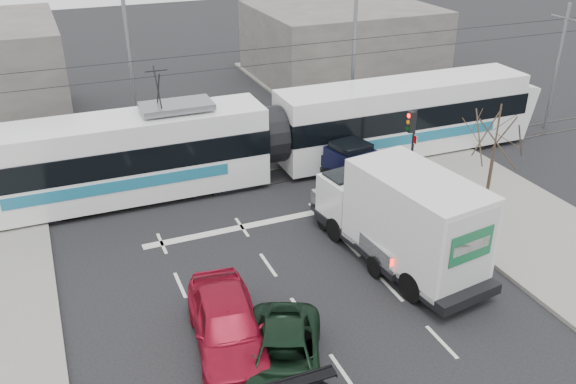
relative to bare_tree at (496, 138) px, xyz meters
name	(u,v)px	position (x,y,z in m)	size (l,w,h in m)	color
ground	(347,300)	(-7.60, -2.50, -3.79)	(120.00, 120.00, 0.00)	black
sidewalk_right	(553,244)	(1.40, -2.50, -3.72)	(6.00, 60.00, 0.15)	gray
rails	(249,181)	(-7.60, 7.50, -3.78)	(60.00, 1.60, 0.03)	#33302D
building_right	(342,42)	(4.40, 21.50, -1.29)	(12.00, 10.00, 5.00)	slate
bare_tree	(496,138)	(0.00, 0.00, 0.00)	(2.40, 2.40, 5.00)	#47382B
traffic_signal	(412,133)	(-1.13, 4.00, -1.05)	(0.44, 0.44, 3.60)	black
street_lamp_near	(351,41)	(-0.29, 11.50, 1.32)	(2.38, 0.25, 9.00)	slate
street_lamp_far	(125,53)	(-11.79, 13.50, 1.32)	(2.38, 0.25, 9.00)	slate
catenary	(246,102)	(-7.60, 7.50, 0.09)	(60.00, 0.20, 7.00)	black
tram	(270,136)	(-6.41, 7.76, -1.79)	(27.65, 3.08, 5.64)	white
silver_pickup	(365,217)	(-5.23, 0.66, -2.73)	(2.43, 6.00, 2.14)	black
box_truck	(403,219)	(-4.75, -1.20, -1.94)	(3.57, 7.77, 3.74)	black
navy_pickup	(359,169)	(-3.21, 4.81, -2.78)	(2.70, 5.11, 2.05)	black
green_car	(284,358)	(-10.91, -4.98, -3.14)	(2.15, 4.66, 1.29)	black
red_car	(227,325)	(-12.00, -3.21, -2.94)	(2.02, 5.02, 1.71)	maroon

